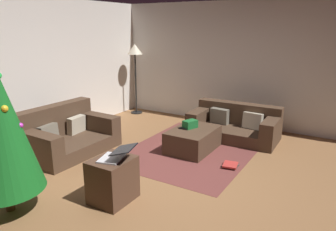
# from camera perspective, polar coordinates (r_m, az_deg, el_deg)

# --- Properties ---
(ground_plane) EXTENTS (6.40, 6.40, 0.00)m
(ground_plane) POSITION_cam_1_polar(r_m,az_deg,el_deg) (4.48, 1.95, -12.12)
(ground_plane) COLOR brown
(rear_partition) EXTENTS (6.40, 0.12, 2.60)m
(rear_partition) POSITION_cam_1_polar(r_m,az_deg,el_deg) (6.19, -24.40, 6.97)
(rear_partition) COLOR silver
(rear_partition) RESTS_ON ground_plane
(corner_partition) EXTENTS (0.12, 6.40, 2.60)m
(corner_partition) POSITION_cam_1_polar(r_m,az_deg,el_deg) (6.92, 15.03, 8.62)
(corner_partition) COLOR silver
(corner_partition) RESTS_ON ground_plane
(couch_left) EXTENTS (1.52, 1.00, 0.78)m
(couch_left) POSITION_cam_1_polar(r_m,az_deg,el_deg) (5.76, -17.77, -3.33)
(couch_left) COLOR #473323
(couch_left) RESTS_ON ground_plane
(couch_right) EXTENTS (0.91, 1.66, 0.64)m
(couch_right) POSITION_cam_1_polar(r_m,az_deg,el_deg) (6.30, 11.83, -1.63)
(couch_right) COLOR #473323
(couch_right) RESTS_ON ground_plane
(ottoman) EXTENTS (0.96, 0.67, 0.38)m
(ottoman) POSITION_cam_1_polar(r_m,az_deg,el_deg) (5.58, 4.48, -4.29)
(ottoman) COLOR #473323
(ottoman) RESTS_ON ground_plane
(gift_box) EXTENTS (0.28, 0.23, 0.14)m
(gift_box) POSITION_cam_1_polar(r_m,az_deg,el_deg) (5.56, 3.97, -1.55)
(gift_box) COLOR #19662D
(gift_box) RESTS_ON ottoman
(tv_remote) EXTENTS (0.05, 0.16, 0.02)m
(tv_remote) POSITION_cam_1_polar(r_m,az_deg,el_deg) (5.50, 2.72, -2.35)
(tv_remote) COLOR black
(tv_remote) RESTS_ON ottoman
(side_table) EXTENTS (0.52, 0.44, 0.55)m
(side_table) POSITION_cam_1_polar(r_m,az_deg,el_deg) (4.05, -9.83, -11.23)
(side_table) COLOR #4C3323
(side_table) RESTS_ON ground_plane
(laptop) EXTENTS (0.43, 0.49, 0.18)m
(laptop) POSITION_cam_1_polar(r_m,az_deg,el_deg) (3.88, -9.24, -6.96)
(laptop) COLOR silver
(laptop) RESTS_ON side_table
(book_stack) EXTENTS (0.28, 0.25, 0.05)m
(book_stack) POSITION_cam_1_polar(r_m,az_deg,el_deg) (5.06, 11.04, -8.67)
(book_stack) COLOR #4C423D
(book_stack) RESTS_ON ground_plane
(corner_lamp) EXTENTS (0.36, 0.36, 1.68)m
(corner_lamp) POSITION_cam_1_polar(r_m,az_deg,el_deg) (7.74, -5.91, 10.76)
(corner_lamp) COLOR black
(corner_lamp) RESTS_ON ground_plane
(area_rug) EXTENTS (2.60, 2.00, 0.01)m
(area_rug) POSITION_cam_1_polar(r_m,az_deg,el_deg) (5.64, 4.44, -6.06)
(area_rug) COLOR brown
(area_rug) RESTS_ON ground_plane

